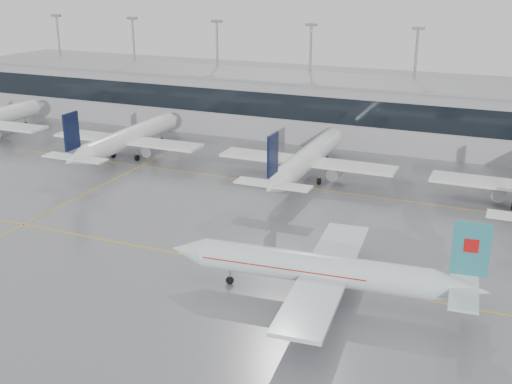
% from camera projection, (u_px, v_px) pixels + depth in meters
% --- Properties ---
extents(ground, '(320.00, 320.00, 0.00)m').
position_uv_depth(ground, '(218.00, 261.00, 77.97)').
color(ground, slate).
rests_on(ground, ground).
extents(taxi_line_main, '(120.00, 0.25, 0.01)m').
position_uv_depth(taxi_line_main, '(218.00, 261.00, 77.97)').
color(taxi_line_main, gold).
rests_on(taxi_line_main, ground).
extents(taxi_line_north, '(120.00, 0.25, 0.01)m').
position_uv_depth(taxi_line_north, '(299.00, 187.00, 104.04)').
color(taxi_line_north, gold).
rests_on(taxi_line_north, ground).
extents(taxi_line_cross, '(0.25, 60.00, 0.01)m').
position_uv_depth(taxi_line_cross, '(90.00, 191.00, 101.97)').
color(taxi_line_cross, gold).
rests_on(taxi_line_cross, ground).
extents(terminal, '(180.00, 15.00, 12.00)m').
position_uv_depth(terminal, '(352.00, 112.00, 129.84)').
color(terminal, '#97979A').
rests_on(terminal, ground).
extents(terminal_glass, '(180.00, 0.20, 5.00)m').
position_uv_depth(terminal_glass, '(342.00, 112.00, 122.78)').
color(terminal_glass, black).
rests_on(terminal_glass, ground).
extents(terminal_roof, '(182.00, 16.00, 0.40)m').
position_uv_depth(terminal_roof, '(353.00, 81.00, 127.77)').
color(terminal_roof, gray).
rests_on(terminal_roof, ground).
extents(light_masts, '(156.40, 1.00, 22.60)m').
position_uv_depth(light_masts, '(361.00, 71.00, 132.60)').
color(light_masts, gray).
rests_on(light_masts, ground).
extents(air_canada_jet, '(34.69, 27.33, 10.68)m').
position_uv_depth(air_canada_jet, '(325.00, 270.00, 68.10)').
color(air_canada_jet, silver).
rests_on(air_canada_jet, ground).
extents(parked_jet_b, '(29.64, 36.96, 11.72)m').
position_uv_depth(parked_jet_b, '(127.00, 138.00, 118.80)').
color(parked_jet_b, white).
rests_on(parked_jet_b, ground).
extents(parked_jet_c, '(29.64, 36.96, 11.72)m').
position_uv_depth(parked_jet_c, '(307.00, 159.00, 106.01)').
color(parked_jet_c, white).
rests_on(parked_jet_c, ground).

